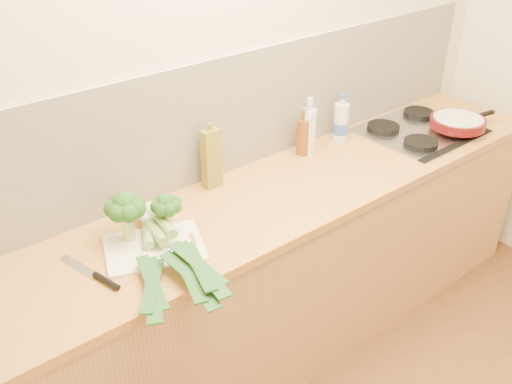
# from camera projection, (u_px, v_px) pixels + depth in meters

# --- Properties ---
(room_shell) EXTENTS (3.50, 3.50, 3.50)m
(room_shell) POSITION_uv_depth(u_px,v_px,m) (230.00, 115.00, 2.51)
(room_shell) COLOR beige
(room_shell) RESTS_ON ground
(counter) EXTENTS (3.20, 0.62, 0.90)m
(counter) POSITION_uv_depth(u_px,v_px,m) (270.00, 276.00, 2.68)
(counter) COLOR tan
(counter) RESTS_ON ground
(gas_hob) EXTENTS (0.58, 0.50, 0.04)m
(gas_hob) POSITION_uv_depth(u_px,v_px,m) (420.00, 130.00, 2.99)
(gas_hob) COLOR silver
(gas_hob) RESTS_ON counter
(chopping_board) EXTENTS (0.43, 0.37, 0.01)m
(chopping_board) POSITION_uv_depth(u_px,v_px,m) (154.00, 247.00, 2.11)
(chopping_board) COLOR white
(chopping_board) RESTS_ON counter
(broccoli_left) EXTENTS (0.15, 0.15, 0.20)m
(broccoli_left) POSITION_uv_depth(u_px,v_px,m) (125.00, 208.00, 2.09)
(broccoli_left) COLOR #B3C170
(broccoli_left) RESTS_ON chopping_board
(broccoli_right) EXTENTS (0.12, 0.12, 0.16)m
(broccoli_right) POSITION_uv_depth(u_px,v_px,m) (166.00, 206.00, 2.14)
(broccoli_right) COLOR #B3C170
(broccoli_right) RESTS_ON chopping_board
(leek_front) EXTENTS (0.34, 0.62, 0.04)m
(leek_front) POSITION_uv_depth(u_px,v_px,m) (149.00, 247.00, 2.07)
(leek_front) COLOR white
(leek_front) RESTS_ON chopping_board
(leek_mid) EXTENTS (0.16, 0.68, 0.04)m
(leek_mid) POSITION_uv_depth(u_px,v_px,m) (164.00, 242.00, 2.06)
(leek_mid) COLOR white
(leek_mid) RESTS_ON chopping_board
(leek_back) EXTENTS (0.15, 0.63, 0.04)m
(leek_back) POSITION_uv_depth(u_px,v_px,m) (175.00, 237.00, 2.06)
(leek_back) COLOR white
(leek_back) RESTS_ON chopping_board
(chefs_knife) EXTENTS (0.10, 0.30, 0.02)m
(chefs_knife) POSITION_uv_depth(u_px,v_px,m) (99.00, 277.00, 1.96)
(chefs_knife) COLOR silver
(chefs_knife) RESTS_ON counter
(skillet) EXTENTS (0.41, 0.28, 0.05)m
(skillet) POSITION_uv_depth(u_px,v_px,m) (458.00, 122.00, 2.96)
(skillet) COLOR #530D0E
(skillet) RESTS_ON gas_hob
(oil_tin) EXTENTS (0.08, 0.05, 0.30)m
(oil_tin) POSITION_uv_depth(u_px,v_px,m) (211.00, 158.00, 2.45)
(oil_tin) COLOR olive
(oil_tin) RESTS_ON counter
(glass_bottle) EXTENTS (0.07, 0.07, 0.28)m
(glass_bottle) POSITION_uv_depth(u_px,v_px,m) (309.00, 131.00, 2.74)
(glass_bottle) COLOR silver
(glass_bottle) RESTS_ON counter
(amber_bottle) EXTENTS (0.06, 0.06, 0.23)m
(amber_bottle) POSITION_uv_depth(u_px,v_px,m) (303.00, 136.00, 2.74)
(amber_bottle) COLOR brown
(amber_bottle) RESTS_ON counter
(water_bottle) EXTENTS (0.08, 0.08, 0.23)m
(water_bottle) POSITION_uv_depth(u_px,v_px,m) (341.00, 123.00, 2.87)
(water_bottle) COLOR silver
(water_bottle) RESTS_ON counter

